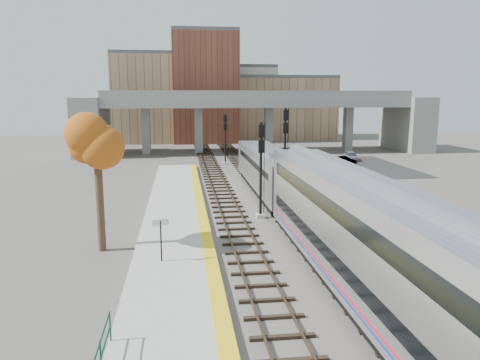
{
  "coord_description": "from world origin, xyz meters",
  "views": [
    {
      "loc": [
        -6.79,
        -27.7,
        8.93
      ],
      "look_at": [
        -2.36,
        7.1,
        2.5
      ],
      "focal_mm": 35.0,
      "sensor_mm": 36.0,
      "label": 1
    }
  ],
  "objects_px": {
    "signal_mast_far": "(225,141)",
    "signal_mast_near": "(261,172)",
    "locomotive": "(268,169)",
    "signal_mast_mid": "(285,148)",
    "car_c": "(351,156)",
    "car_a": "(334,168)",
    "tree": "(97,142)",
    "coach": "(365,239)",
    "car_b": "(344,160)"
  },
  "relations": [
    {
      "from": "car_c",
      "to": "coach",
      "type": "bearing_deg",
      "value": -99.77
    },
    {
      "from": "coach",
      "to": "signal_mast_near",
      "type": "relative_size",
      "value": 3.57
    },
    {
      "from": "car_a",
      "to": "car_b",
      "type": "relative_size",
      "value": 1.15
    },
    {
      "from": "coach",
      "to": "signal_mast_near",
      "type": "bearing_deg",
      "value": 98.39
    },
    {
      "from": "locomotive",
      "to": "tree",
      "type": "xyz_separation_m",
      "value": [
        -12.44,
        -14.29,
        4.05
      ]
    },
    {
      "from": "car_a",
      "to": "car_c",
      "type": "relative_size",
      "value": 0.96
    },
    {
      "from": "tree",
      "to": "car_b",
      "type": "relative_size",
      "value": 2.66
    },
    {
      "from": "signal_mast_mid",
      "to": "coach",
      "type": "bearing_deg",
      "value": -94.64
    },
    {
      "from": "coach",
      "to": "car_a",
      "type": "height_order",
      "value": "coach"
    },
    {
      "from": "car_a",
      "to": "tree",
      "type": "bearing_deg",
      "value": -128.5
    },
    {
      "from": "signal_mast_far",
      "to": "car_c",
      "type": "bearing_deg",
      "value": 4.04
    },
    {
      "from": "locomotive",
      "to": "car_a",
      "type": "xyz_separation_m",
      "value": [
        9.35,
        9.48,
        -1.61
      ]
    },
    {
      "from": "locomotive",
      "to": "car_c",
      "type": "height_order",
      "value": "locomotive"
    },
    {
      "from": "signal_mast_mid",
      "to": "car_a",
      "type": "xyz_separation_m",
      "value": [
        7.35,
        7.47,
        -3.27
      ]
    },
    {
      "from": "signal_mast_near",
      "to": "car_c",
      "type": "height_order",
      "value": "signal_mast_near"
    },
    {
      "from": "signal_mast_far",
      "to": "car_a",
      "type": "bearing_deg",
      "value": -38.64
    },
    {
      "from": "signal_mast_near",
      "to": "signal_mast_far",
      "type": "xyz_separation_m",
      "value": [
        0.0,
        27.0,
        -0.38
      ]
    },
    {
      "from": "coach",
      "to": "car_c",
      "type": "distance_m",
      "value": 45.21
    },
    {
      "from": "car_c",
      "to": "signal_mast_mid",
      "type": "bearing_deg",
      "value": -116.67
    },
    {
      "from": "signal_mast_mid",
      "to": "signal_mast_far",
      "type": "xyz_separation_m",
      "value": [
        -4.1,
        16.62,
        -0.85
      ]
    },
    {
      "from": "car_a",
      "to": "car_b",
      "type": "distance_m",
      "value": 7.78
    },
    {
      "from": "coach",
      "to": "signal_mast_mid",
      "type": "distance_m",
      "value": 24.73
    },
    {
      "from": "tree",
      "to": "locomotive",
      "type": "bearing_deg",
      "value": 48.96
    },
    {
      "from": "signal_mast_mid",
      "to": "car_b",
      "type": "distance_m",
      "value": 18.38
    },
    {
      "from": "locomotive",
      "to": "signal_mast_near",
      "type": "height_order",
      "value": "signal_mast_near"
    },
    {
      "from": "locomotive",
      "to": "signal_mast_mid",
      "type": "distance_m",
      "value": 3.29
    },
    {
      "from": "car_c",
      "to": "car_a",
      "type": "bearing_deg",
      "value": -109.82
    },
    {
      "from": "signal_mast_mid",
      "to": "car_b",
      "type": "height_order",
      "value": "signal_mast_mid"
    },
    {
      "from": "locomotive",
      "to": "signal_mast_near",
      "type": "distance_m",
      "value": 8.7
    },
    {
      "from": "signal_mast_near",
      "to": "signal_mast_mid",
      "type": "relative_size",
      "value": 0.91
    },
    {
      "from": "signal_mast_mid",
      "to": "signal_mast_far",
      "type": "relative_size",
      "value": 1.19
    },
    {
      "from": "signal_mast_far",
      "to": "car_b",
      "type": "height_order",
      "value": "signal_mast_far"
    },
    {
      "from": "signal_mast_far",
      "to": "signal_mast_near",
      "type": "bearing_deg",
      "value": -90.0
    },
    {
      "from": "locomotive",
      "to": "tree",
      "type": "relative_size",
      "value": 2.23
    },
    {
      "from": "locomotive",
      "to": "signal_mast_mid",
      "type": "bearing_deg",
      "value": 45.25
    },
    {
      "from": "signal_mast_far",
      "to": "car_a",
      "type": "relative_size",
      "value": 1.75
    },
    {
      "from": "signal_mast_near",
      "to": "car_b",
      "type": "xyz_separation_m",
      "value": [
        15.13,
        24.7,
        -2.9
      ]
    },
    {
      "from": "signal_mast_near",
      "to": "signal_mast_far",
      "type": "relative_size",
      "value": 1.09
    },
    {
      "from": "signal_mast_near",
      "to": "car_b",
      "type": "height_order",
      "value": "signal_mast_near"
    },
    {
      "from": "signal_mast_mid",
      "to": "signal_mast_far",
      "type": "bearing_deg",
      "value": 103.86
    },
    {
      "from": "car_b",
      "to": "coach",
      "type": "bearing_deg",
      "value": -146.14
    },
    {
      "from": "signal_mast_far",
      "to": "car_c",
      "type": "xyz_separation_m",
      "value": [
        17.42,
        1.23,
        -2.49
      ]
    },
    {
      "from": "signal_mast_mid",
      "to": "car_a",
      "type": "relative_size",
      "value": 2.09
    },
    {
      "from": "signal_mast_near",
      "to": "car_a",
      "type": "distance_m",
      "value": 21.39
    },
    {
      "from": "signal_mast_mid",
      "to": "tree",
      "type": "distance_m",
      "value": 21.91
    },
    {
      "from": "locomotive",
      "to": "car_b",
      "type": "relative_size",
      "value": 5.94
    },
    {
      "from": "car_b",
      "to": "car_a",
      "type": "bearing_deg",
      "value": -155.83
    },
    {
      "from": "coach",
      "to": "signal_mast_mid",
      "type": "relative_size",
      "value": 3.25
    },
    {
      "from": "signal_mast_far",
      "to": "coach",
      "type": "bearing_deg",
      "value": -87.09
    },
    {
      "from": "car_a",
      "to": "coach",
      "type": "bearing_deg",
      "value": -102.24
    }
  ]
}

